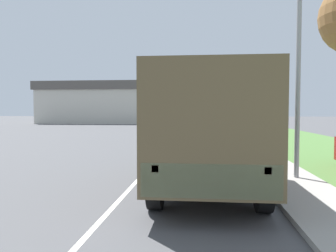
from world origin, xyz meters
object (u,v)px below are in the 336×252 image
Objects in this scene: car_nearest_ahead at (203,133)px; car_third_ahead at (174,121)px; car_second_ahead at (164,124)px; military_truck at (207,126)px; lamp_post at (292,24)px.

car_nearest_ahead is 1.06× the size of car_third_ahead.
car_nearest_ahead is at bearing -73.94° from car_second_ahead.
military_truck is 3.98m from lamp_post.
car_second_ahead is 0.92× the size of car_third_ahead.
military_truck is at bearing -158.93° from lamp_post.
military_truck is at bearing -89.73° from car_nearest_ahead.
car_third_ahead is (-0.06, 13.47, -0.05)m from car_second_ahead.
military_truck reaches higher than car_nearest_ahead.
lamp_post is at bearing -80.19° from car_third_ahead.
car_nearest_ahead is at bearing -81.55° from car_third_ahead.
car_second_ahead is 0.52× the size of lamp_post.
car_nearest_ahead is 0.60× the size of lamp_post.
car_second_ahead is at bearing 104.82° from lamp_post.
car_third_ahead is 39.00m from lamp_post.
military_truck is 0.95× the size of lamp_post.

